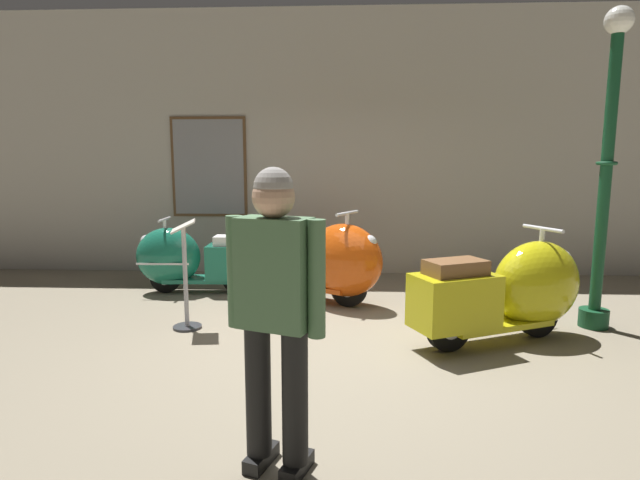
{
  "coord_description": "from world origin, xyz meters",
  "views": [
    {
      "loc": [
        0.14,
        -4.27,
        1.63
      ],
      "look_at": [
        -0.14,
        1.41,
        0.75
      ],
      "focal_mm": 28.39,
      "sensor_mm": 36.0,
      "label": 1
    }
  ],
  "objects_px": {
    "visitor_0": "(275,302)",
    "scooter_2": "(512,290)",
    "lamppost": "(606,170)",
    "scooter_0": "(188,259)",
    "info_stanchion": "(186,284)",
    "scooter_1": "(322,261)"
  },
  "relations": [
    {
      "from": "scooter_1",
      "to": "scooter_2",
      "type": "height_order",
      "value": "scooter_1"
    },
    {
      "from": "lamppost",
      "to": "visitor_0",
      "type": "xyz_separation_m",
      "value": [
        -2.85,
        -2.53,
        -0.62
      ]
    },
    {
      "from": "scooter_0",
      "to": "scooter_2",
      "type": "relative_size",
      "value": 0.88
    },
    {
      "from": "lamppost",
      "to": "scooter_0",
      "type": "bearing_deg",
      "value": 165.81
    },
    {
      "from": "scooter_1",
      "to": "info_stanchion",
      "type": "bearing_deg",
      "value": -114.21
    },
    {
      "from": "visitor_0",
      "to": "info_stanchion",
      "type": "distance_m",
      "value": 2.63
    },
    {
      "from": "scooter_0",
      "to": "lamppost",
      "type": "relative_size",
      "value": 0.51
    },
    {
      "from": "scooter_1",
      "to": "visitor_0",
      "type": "bearing_deg",
      "value": -63.65
    },
    {
      "from": "scooter_0",
      "to": "info_stanchion",
      "type": "height_order",
      "value": "info_stanchion"
    },
    {
      "from": "visitor_0",
      "to": "scooter_2",
      "type": "bearing_deg",
      "value": -22.88
    },
    {
      "from": "scooter_0",
      "to": "info_stanchion",
      "type": "bearing_deg",
      "value": 104.47
    },
    {
      "from": "scooter_0",
      "to": "info_stanchion",
      "type": "distance_m",
      "value": 1.42
    },
    {
      "from": "scooter_2",
      "to": "scooter_1",
      "type": "bearing_deg",
      "value": 121.41
    },
    {
      "from": "scooter_2",
      "to": "lamppost",
      "type": "distance_m",
      "value": 1.52
    },
    {
      "from": "scooter_0",
      "to": "scooter_1",
      "type": "bearing_deg",
      "value": 166.28
    },
    {
      "from": "scooter_1",
      "to": "info_stanchion",
      "type": "xyz_separation_m",
      "value": [
        -1.3,
        -1.01,
        -0.05
      ]
    },
    {
      "from": "scooter_0",
      "to": "visitor_0",
      "type": "bearing_deg",
      "value": 111.92
    },
    {
      "from": "scooter_0",
      "to": "scooter_2",
      "type": "bearing_deg",
      "value": 153.88
    },
    {
      "from": "scooter_0",
      "to": "scooter_1",
      "type": "height_order",
      "value": "scooter_1"
    },
    {
      "from": "scooter_2",
      "to": "lamppost",
      "type": "xyz_separation_m",
      "value": [
        0.97,
        0.45,
        1.08
      ]
    },
    {
      "from": "scooter_2",
      "to": "visitor_0",
      "type": "relative_size",
      "value": 1.1
    },
    {
      "from": "lamppost",
      "to": "info_stanchion",
      "type": "bearing_deg",
      "value": -176.57
    }
  ]
}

